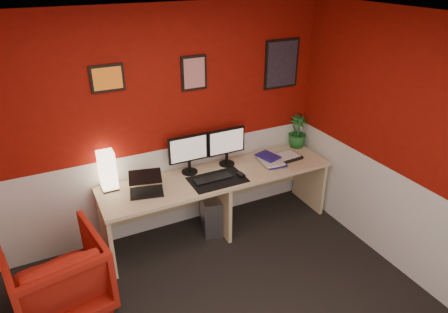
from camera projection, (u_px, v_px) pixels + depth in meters
The scene contains 23 objects.
ceiling at pixel (223, 30), 2.19m from camera, with size 4.00×3.50×0.01m, color white.
wall_back at pixel (150, 130), 4.15m from camera, with size 4.00×0.01×2.50m, color maroon.
wall_right at pixel (424, 159), 3.54m from camera, with size 0.01×3.50×2.50m, color maroon.
wainscot_back at pixel (155, 191), 4.48m from camera, with size 4.00×0.01×1.00m, color silver.
wainscot_right at pixel (406, 228), 3.87m from camera, with size 0.01×3.50×1.00m, color silver.
desk at pixel (219, 203), 4.52m from camera, with size 2.60×0.65×0.73m, color #D3B687.
shoji_lamp at pixel (108, 172), 4.00m from camera, with size 0.16×0.16×0.40m, color #FFE5B2.
laptop at pixel (146, 184), 3.97m from camera, with size 0.33×0.23×0.22m, color black.
monitor_left at pixel (189, 149), 4.28m from camera, with size 0.45×0.06×0.58m, color black.
monitor_right at pixel (227, 141), 4.45m from camera, with size 0.45×0.06×0.58m, color black.
desk_mat at pixel (218, 180), 4.25m from camera, with size 0.60×0.38×0.01m, color black.
keyboard at pixel (213, 178), 4.25m from camera, with size 0.42×0.14×0.02m, color black.
mouse at pixel (241, 175), 4.31m from camera, with size 0.06×0.10×0.03m, color black.
book_bottom at pixel (264, 163), 4.57m from camera, with size 0.23×0.31×0.03m, color navy.
book_middle at pixel (261, 162), 4.55m from camera, with size 0.23×0.32×0.02m, color silver.
book_top at pixel (262, 159), 4.57m from camera, with size 0.19×0.26×0.02m, color navy.
zen_tray at pixel (285, 157), 4.71m from camera, with size 0.35×0.25×0.03m, color black.
potted_plant at pixel (298, 132), 4.93m from camera, with size 0.23×0.23×0.41m, color #19591E.
pc_tower at pixel (211, 212), 4.60m from camera, with size 0.20×0.45×0.45m, color #99999E.
armchair at pixel (57, 276), 3.47m from camera, with size 0.78×0.80×0.73m, color #B01C0F.
art_left at pixel (107, 78), 3.73m from camera, with size 0.32×0.02×0.26m, color orange.
art_center at pixel (194, 73), 4.10m from camera, with size 0.28×0.02×0.36m, color red.
art_right at pixel (282, 64), 4.54m from camera, with size 0.44×0.02×0.56m, color black.
Camera 1 is at (-1.00, -2.04, 2.85)m, focal length 31.79 mm.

